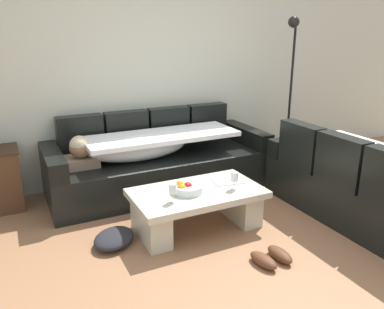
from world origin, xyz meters
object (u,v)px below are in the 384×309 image
open_magazine (228,181)px  couch_along_wall (156,162)px  wine_glass_near_left (173,189)px  pair_of_shoes (272,257)px  couch_near_window (366,187)px  crumpled_garment (114,238)px  floor_lamp (290,84)px  coffee_table (197,204)px  wine_glass_near_right (234,177)px  fruit_bowl (187,188)px

open_magazine → couch_along_wall: bearing=120.1°
wine_glass_near_left → pair_of_shoes: size_ratio=0.53×
couch_along_wall → couch_near_window: bearing=-45.8°
couch_near_window → open_magazine: 1.34m
open_magazine → crumpled_garment: 1.20m
pair_of_shoes → floor_lamp: bearing=48.7°
coffee_table → wine_glass_near_left: (-0.30, -0.13, 0.26)m
couch_along_wall → pair_of_shoes: size_ratio=8.00×
couch_along_wall → floor_lamp: bearing=0.5°
open_magazine → crumpled_garment: size_ratio=0.70×
wine_glass_near_left → wine_glass_near_right: 0.62m
wine_glass_near_left → fruit_bowl: bearing=34.7°
couch_along_wall → coffee_table: (-0.00, -1.05, -0.09)m
wine_glass_near_left → pair_of_shoes: (0.57, -0.65, -0.45)m
wine_glass_near_left → floor_lamp: floor_lamp is taller
fruit_bowl → crumpled_garment: 0.77m
coffee_table → wine_glass_near_right: size_ratio=7.23×
couch_along_wall → wine_glass_near_right: bearing=-74.7°
pair_of_shoes → couch_near_window: bearing=10.1°
wine_glass_near_right → open_magazine: size_ratio=0.59×
coffee_table → couch_near_window: bearing=-19.5°
couch_along_wall → pair_of_shoes: bearing=-81.5°
crumpled_garment → wine_glass_near_left: bearing=-20.0°
wine_glass_near_left → crumpled_garment: wine_glass_near_left is taller
coffee_table → crumpled_garment: size_ratio=3.00×
coffee_table → fruit_bowl: bearing=-179.8°
couch_along_wall → couch_near_window: size_ratio=1.27×
couch_near_window → wine_glass_near_right: couch_near_window is taller
floor_lamp → pair_of_shoes: 2.68m
fruit_bowl → couch_near_window: bearing=-18.3°
pair_of_shoes → crumpled_garment: 1.34m
fruit_bowl → floor_lamp: size_ratio=0.14×
couch_near_window → wine_glass_near_left: size_ratio=11.95×
open_magazine → floor_lamp: floor_lamp is taller
floor_lamp → crumpled_garment: floor_lamp is taller
wine_glass_near_right → open_magazine: bearing=76.1°
couch_along_wall → wine_glass_near_left: couch_along_wall is taller
wine_glass_near_right → crumpled_garment: size_ratio=0.42×
fruit_bowl → wine_glass_near_left: size_ratio=1.69×
fruit_bowl → pair_of_shoes: fruit_bowl is taller
fruit_bowl → open_magazine: size_ratio=1.00×
coffee_table → wine_glass_near_left: bearing=-155.9°
wine_glass_near_right → couch_near_window: bearing=-19.1°
couch_near_window → fruit_bowl: couch_near_window is taller
wine_glass_near_left → pair_of_shoes: bearing=-48.4°
coffee_table → open_magazine: size_ratio=4.29×
couch_along_wall → couch_near_window: same height
couch_along_wall → wine_glass_near_left: (-0.30, -1.18, 0.17)m
couch_near_window → couch_along_wall: bearing=44.2°
couch_along_wall → crumpled_garment: 1.30m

